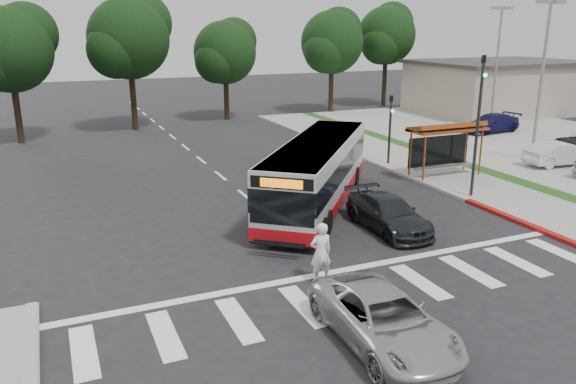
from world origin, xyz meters
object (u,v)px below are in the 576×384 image
transit_bus (317,174)px  dark_sedan (388,214)px  silver_suv_south (384,319)px  pedestrian (321,253)px

transit_bus → dark_sedan: transit_bus is taller
dark_sedan → silver_suv_south: silver_suv_south is taller
pedestrian → silver_suv_south: 3.84m
pedestrian → silver_suv_south: bearing=89.5°
silver_suv_south → transit_bus: bearing=73.0°
dark_sedan → silver_suv_south: 8.39m
pedestrian → dark_sedan: bearing=-143.5°
pedestrian → dark_sedan: size_ratio=0.43×
pedestrian → silver_suv_south: size_ratio=0.40×
pedestrian → dark_sedan: 5.52m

